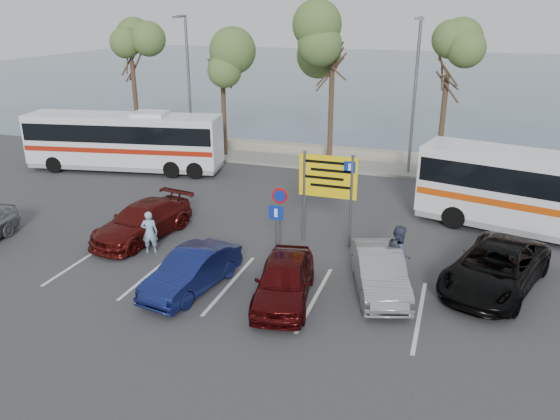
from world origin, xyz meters
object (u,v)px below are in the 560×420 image
(suv_black, at_px, (495,268))
(street_lamp_left, at_px, (188,79))
(car_red, at_px, (284,280))
(car_maroon, at_px, (142,221))
(car_blue, at_px, (192,271))
(pedestrian_far, at_px, (398,254))
(pedestrian_near, at_px, (150,232))
(car_silver_b, at_px, (379,272))
(street_lamp_right, at_px, (415,89))
(direction_sign, at_px, (328,184))
(coach_bus_left, at_px, (125,143))

(suv_black, bearing_deg, street_lamp_left, 164.05)
(car_red, bearing_deg, car_maroon, 146.83)
(street_lamp_left, xyz_separation_m, car_blue, (7.79, -15.21, -3.95))
(suv_black, bearing_deg, pedestrian_far, -151.34)
(suv_black, bearing_deg, car_red, -135.42)
(street_lamp_left, height_order, pedestrian_near, street_lamp_left)
(street_lamp_left, xyz_separation_m, car_red, (10.81, -14.94, -3.90))
(pedestrian_near, xyz_separation_m, pedestrian_far, (8.93, 0.66, 0.17))
(street_lamp_left, height_order, car_silver_b, street_lamp_left)
(car_red, relative_size, suv_black, 0.79)
(pedestrian_far, bearing_deg, car_silver_b, 128.53)
(street_lamp_right, xyz_separation_m, car_blue, (-5.21, -15.21, -3.95))
(direction_sign, relative_size, car_silver_b, 0.87)
(car_maroon, bearing_deg, street_lamp_left, 118.23)
(direction_sign, distance_m, car_red, 4.94)
(car_red, xyz_separation_m, pedestrian_far, (3.16, 2.42, 0.28))
(pedestrian_near, distance_m, pedestrian_far, 8.95)
(car_maroon, distance_m, pedestrian_far, 9.98)
(direction_sign, relative_size, car_red, 0.88)
(car_blue, bearing_deg, street_lamp_left, 126.55)
(direction_sign, distance_m, car_silver_b, 4.33)
(car_maroon, bearing_deg, coach_bus_left, 136.69)
(coach_bus_left, bearing_deg, car_maroon, -53.14)
(direction_sign, bearing_deg, pedestrian_far, -36.58)
(car_red, xyz_separation_m, car_silver_b, (2.69, 1.54, -0.02))
(street_lamp_right, xyz_separation_m, car_red, (-2.19, -14.94, -3.90))
(street_lamp_left, height_order, coach_bus_left, street_lamp_left)
(pedestrian_far, bearing_deg, street_lamp_left, 24.39)
(street_lamp_left, relative_size, car_maroon, 1.70)
(car_maroon, relative_size, car_red, 1.15)
(car_red, height_order, suv_black, suv_black)
(street_lamp_left, distance_m, direction_sign, 15.24)
(coach_bus_left, distance_m, pedestrian_near, 11.57)
(street_lamp_right, bearing_deg, car_silver_b, -87.86)
(car_silver_b, relative_size, pedestrian_far, 2.11)
(car_blue, relative_size, car_maroon, 0.84)
(pedestrian_far, bearing_deg, pedestrian_near, 70.47)
(street_lamp_left, height_order, car_blue, street_lamp_left)
(street_lamp_left, relative_size, coach_bus_left, 0.74)
(street_lamp_left, distance_m, car_blue, 17.53)
(street_lamp_left, xyz_separation_m, pedestrian_far, (13.96, -12.52, -3.62))
(pedestrian_far, bearing_deg, car_red, 103.77)
(car_silver_b, bearing_deg, street_lamp_left, 117.56)
(street_lamp_left, distance_m, coach_bus_left, 5.43)
(coach_bus_left, relative_size, suv_black, 2.11)
(street_lamp_right, distance_m, car_silver_b, 13.97)
(direction_sign, height_order, car_maroon, direction_sign)
(street_lamp_right, bearing_deg, car_blue, -108.93)
(direction_sign, xyz_separation_m, pedestrian_far, (2.96, -2.20, -1.45))
(car_blue, distance_m, car_silver_b, 5.99)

